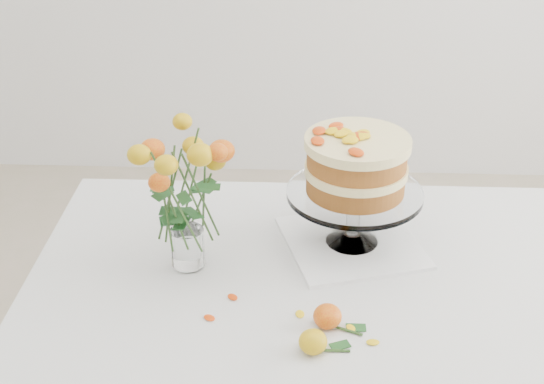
{
  "coord_description": "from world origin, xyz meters",
  "views": [
    {
      "loc": [
        -0.12,
        -1.31,
        1.71
      ],
      "look_at": [
        -0.19,
        0.11,
        0.92
      ],
      "focal_mm": 50.0,
      "sensor_mm": 36.0,
      "label": 1
    }
  ],
  "objects": [
    {
      "name": "stray_petal_c",
      "position": [
        0.02,
        -0.18,
        0.76
      ],
      "size": [
        0.03,
        0.02,
        0.0
      ],
      "primitive_type": "ellipsoid",
      "color": "yellow",
      "rests_on": "table"
    },
    {
      "name": "stray_petal_a",
      "position": [
        -0.12,
        -0.1,
        0.76
      ],
      "size": [
        0.03,
        0.02,
        0.0
      ],
      "primitive_type": "ellipsoid",
      "color": "yellow",
      "rests_on": "table"
    },
    {
      "name": "napkin",
      "position": [
        -0.0,
        0.17,
        0.76
      ],
      "size": [
        0.36,
        0.36,
        0.01
      ],
      "primitive_type": "cube",
      "rotation": [
        0.0,
        0.0,
        0.3
      ],
      "color": "white",
      "rests_on": "table"
    },
    {
      "name": "stray_petal_d",
      "position": [
        -0.26,
        -0.05,
        0.76
      ],
      "size": [
        0.03,
        0.02,
        0.0
      ],
      "primitive_type": "ellipsoid",
      "color": "yellow",
      "rests_on": "table"
    },
    {
      "name": "table",
      "position": [
        0.0,
        0.0,
        0.67
      ],
      "size": [
        1.43,
        0.93,
        0.76
      ],
      "color": "tan",
      "rests_on": "ground"
    },
    {
      "name": "rose_vase",
      "position": [
        -0.37,
        0.06,
        0.97
      ],
      "size": [
        0.26,
        0.26,
        0.37
      ],
      "rotation": [
        0.0,
        0.0,
        0.09
      ],
      "color": "white",
      "rests_on": "table"
    },
    {
      "name": "loose_rose_near",
      "position": [
        -0.09,
        -0.21,
        0.78
      ],
      "size": [
        0.1,
        0.05,
        0.05
      ],
      "rotation": [
        0.0,
        0.0,
        -0.0
      ],
      "color": "orange",
      "rests_on": "table"
    },
    {
      "name": "loose_rose_far",
      "position": [
        -0.07,
        -0.13,
        0.78
      ],
      "size": [
        0.1,
        0.06,
        0.05
      ],
      "rotation": [
        0.0,
        0.0,
        -0.4
      ],
      "color": "red",
      "rests_on": "table"
    },
    {
      "name": "cake_stand",
      "position": [
        -0.0,
        0.17,
        0.95
      ],
      "size": [
        0.3,
        0.3,
        0.27
      ],
      "rotation": [
        0.0,
        0.0,
        -0.17
      ],
      "color": "white",
      "rests_on": "napkin"
    },
    {
      "name": "stray_petal_e",
      "position": [
        -0.3,
        -0.12,
        0.76
      ],
      "size": [
        0.03,
        0.02,
        0.0
      ],
      "primitive_type": "ellipsoid",
      "color": "yellow",
      "rests_on": "table"
    },
    {
      "name": "stray_petal_b",
      "position": [
        -0.02,
        -0.14,
        0.76
      ],
      "size": [
        0.03,
        0.02,
        0.0
      ],
      "primitive_type": "ellipsoid",
      "color": "yellow",
      "rests_on": "table"
    }
  ]
}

